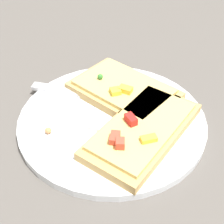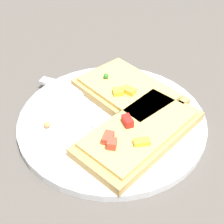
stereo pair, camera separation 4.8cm
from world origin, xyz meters
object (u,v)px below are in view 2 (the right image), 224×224
Objects in this scene: plate at (112,120)px; pizza_slice_main at (139,132)px; pizza_slice_corner at (129,91)px; knife at (90,92)px; fork at (90,124)px.

plate is 0.06m from pizza_slice_main.
plate is 1.45× the size of pizza_slice_corner.
pizza_slice_main is 0.10m from pizza_slice_corner.
knife is at bearing 42.37° from pizza_slice_corner.
plate is 0.07m from knife.
pizza_slice_corner reaches higher than plate.
knife reaches higher than fork.
pizza_slice_main is (-0.01, 0.08, 0.01)m from fork.
knife reaches higher than plate.
pizza_slice_main reaches higher than knife.
fork is at bearing 97.94° from pizza_slice_corner.
pizza_slice_main is (0.02, 0.05, 0.02)m from plate.
pizza_slice_corner reaches higher than knife.
pizza_slice_main is 1.06× the size of pizza_slice_corner.
knife is (-0.04, -0.06, 0.01)m from plate.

